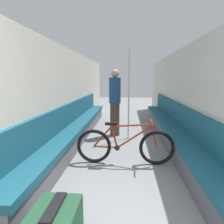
{
  "coord_description": "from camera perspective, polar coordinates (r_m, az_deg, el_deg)",
  "views": [
    {
      "loc": [
        0.08,
        -0.79,
        1.49
      ],
      "look_at": [
        -0.27,
        3.87,
        0.71
      ],
      "focal_mm": 32.0,
      "sensor_mm": 36.0,
      "label": 1
    }
  ],
  "objects": [
    {
      "name": "wall_left",
      "position": [
        4.87,
        -13.01,
        4.66
      ],
      "size": [
        0.1,
        10.88,
        2.19
      ],
      "primitive_type": "cube",
      "color": "beige",
      "rests_on": "ground"
    },
    {
      "name": "wall_right",
      "position": [
        4.82,
        19.89,
        4.29
      ],
      "size": [
        0.1,
        10.88,
        2.19
      ],
      "primitive_type": "cube",
      "color": "beige",
      "rests_on": "ground"
    },
    {
      "name": "bench_seat_row_left",
      "position": [
        4.91,
        -10.15,
        -4.64
      ],
      "size": [
        0.43,
        6.29,
        0.92
      ],
      "color": "#5B5B60",
      "rests_on": "ground"
    },
    {
      "name": "bench_seat_row_right",
      "position": [
        4.87,
        16.79,
        -5.02
      ],
      "size": [
        0.43,
        6.29,
        0.92
      ],
      "color": "#5B5B60",
      "rests_on": "ground"
    },
    {
      "name": "bicycle",
      "position": [
        3.55,
        3.69,
        -9.63
      ],
      "size": [
        1.71,
        0.46,
        0.79
      ],
      "rotation": [
        0.0,
        0.0,
        0.05
      ],
      "color": "black",
      "rests_on": "ground"
    },
    {
      "name": "grab_pole_near",
      "position": [
        4.89,
        4.8,
        4.44
      ],
      "size": [
        0.08,
        0.08,
        2.17
      ],
      "color": "gray",
      "rests_on": "ground"
    },
    {
      "name": "passenger_standing",
      "position": [
        5.19,
        0.82,
        2.94
      ],
      "size": [
        0.3,
        0.3,
        1.73
      ],
      "rotation": [
        0.0,
        0.0,
        1.19
      ],
      "color": "#473828",
      "rests_on": "ground"
    }
  ]
}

